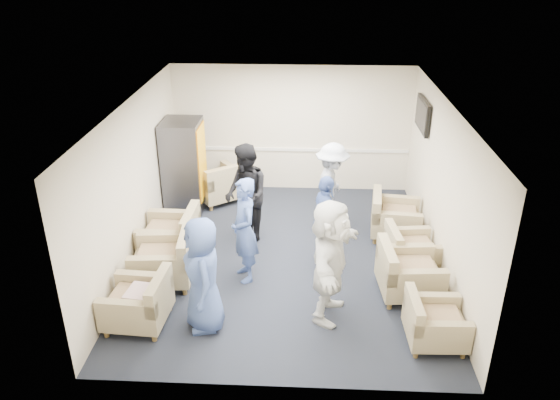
{
  "coord_description": "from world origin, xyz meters",
  "views": [
    {
      "loc": [
        0.3,
        -8.05,
        4.92
      ],
      "look_at": [
        -0.11,
        0.2,
        1.01
      ],
      "focal_mm": 35.0,
      "sensor_mm": 36.0,
      "label": 1
    }
  ],
  "objects_px": {
    "armchair_corner": "(219,185)",
    "person_back_left": "(246,194)",
    "armchair_left_near": "(141,304)",
    "person_back_right": "(332,188)",
    "person_front_right": "(330,261)",
    "person_front_left": "(203,275)",
    "armchair_right_near": "(432,324)",
    "armchair_right_far": "(392,218)",
    "armchair_left_far": "(173,237)",
    "armchair_left_mid": "(167,261)",
    "person_mid_left": "(244,230)",
    "vending_machine": "(184,166)",
    "armchair_right_midnear": "(406,274)",
    "person_mid_right": "(325,221)",
    "armchair_right_midfar": "(408,251)"
  },
  "relations": [
    {
      "from": "armchair_right_near",
      "to": "person_front_left",
      "type": "relative_size",
      "value": 0.47
    },
    {
      "from": "armchair_corner",
      "to": "person_back_left",
      "type": "xyz_separation_m",
      "value": [
        0.75,
        -1.62,
        0.54
      ]
    },
    {
      "from": "person_mid_left",
      "to": "person_back_left",
      "type": "relative_size",
      "value": 0.95
    },
    {
      "from": "armchair_corner",
      "to": "person_mid_left",
      "type": "height_order",
      "value": "person_mid_left"
    },
    {
      "from": "vending_machine",
      "to": "armchair_right_near",
      "type": "bearing_deg",
      "value": -43.69
    },
    {
      "from": "person_mid_right",
      "to": "person_front_right",
      "type": "distance_m",
      "value": 1.46
    },
    {
      "from": "armchair_corner",
      "to": "person_front_right",
      "type": "relative_size",
      "value": 0.69
    },
    {
      "from": "person_front_left",
      "to": "armchair_left_far",
      "type": "bearing_deg",
      "value": -172.12
    },
    {
      "from": "armchair_left_mid",
      "to": "person_front_left",
      "type": "bearing_deg",
      "value": 31.9
    },
    {
      "from": "armchair_left_near",
      "to": "vending_machine",
      "type": "height_order",
      "value": "vending_machine"
    },
    {
      "from": "armchair_right_far",
      "to": "person_back_right",
      "type": "relative_size",
      "value": 0.57
    },
    {
      "from": "person_front_left",
      "to": "person_front_right",
      "type": "height_order",
      "value": "person_front_right"
    },
    {
      "from": "armchair_left_mid",
      "to": "person_mid_left",
      "type": "relative_size",
      "value": 0.57
    },
    {
      "from": "person_front_right",
      "to": "person_front_left",
      "type": "bearing_deg",
      "value": 115.14
    },
    {
      "from": "armchair_left_near",
      "to": "armchair_left_mid",
      "type": "bearing_deg",
      "value": 178.06
    },
    {
      "from": "armchair_right_near",
      "to": "armchair_left_mid",
      "type": "bearing_deg",
      "value": 69.98
    },
    {
      "from": "armchair_left_near",
      "to": "armchair_right_far",
      "type": "height_order",
      "value": "armchair_right_far"
    },
    {
      "from": "person_mid_left",
      "to": "person_front_left",
      "type": "bearing_deg",
      "value": -41.63
    },
    {
      "from": "armchair_right_far",
      "to": "person_back_right",
      "type": "distance_m",
      "value": 1.25
    },
    {
      "from": "armchair_left_mid",
      "to": "armchair_corner",
      "type": "height_order",
      "value": "armchair_left_mid"
    },
    {
      "from": "vending_machine",
      "to": "person_front_right",
      "type": "relative_size",
      "value": 1.01
    },
    {
      "from": "armchair_left_mid",
      "to": "armchair_right_midnear",
      "type": "relative_size",
      "value": 1.03
    },
    {
      "from": "armchair_left_mid",
      "to": "armchair_right_midnear",
      "type": "bearing_deg",
      "value": 82.76
    },
    {
      "from": "armchair_left_near",
      "to": "vending_machine",
      "type": "distance_m",
      "value": 3.79
    },
    {
      "from": "person_front_left",
      "to": "person_mid_left",
      "type": "height_order",
      "value": "person_mid_left"
    },
    {
      "from": "armchair_right_near",
      "to": "person_front_right",
      "type": "height_order",
      "value": "person_front_right"
    },
    {
      "from": "armchair_right_near",
      "to": "armchair_corner",
      "type": "height_order",
      "value": "armchair_corner"
    },
    {
      "from": "armchair_left_far",
      "to": "armchair_corner",
      "type": "bearing_deg",
      "value": 169.97
    },
    {
      "from": "armchair_left_far",
      "to": "armchair_corner",
      "type": "xyz_separation_m",
      "value": [
        0.46,
        2.24,
        -0.0
      ]
    },
    {
      "from": "person_back_right",
      "to": "armchair_left_mid",
      "type": "bearing_deg",
      "value": 137.28
    },
    {
      "from": "armchair_left_far",
      "to": "armchair_right_midnear",
      "type": "distance_m",
      "value": 3.91
    },
    {
      "from": "armchair_right_midnear",
      "to": "vending_machine",
      "type": "xyz_separation_m",
      "value": [
        -3.95,
        2.84,
        0.56
      ]
    },
    {
      "from": "armchair_right_near",
      "to": "person_mid_left",
      "type": "bearing_deg",
      "value": 59.58
    },
    {
      "from": "armchair_right_near",
      "to": "person_front_right",
      "type": "xyz_separation_m",
      "value": [
        -1.37,
        0.54,
        0.61
      ]
    },
    {
      "from": "armchair_right_midnear",
      "to": "vending_machine",
      "type": "relative_size",
      "value": 0.52
    },
    {
      "from": "armchair_left_far",
      "to": "person_mid_right",
      "type": "xyz_separation_m",
      "value": [
        2.58,
        -0.08,
        0.42
      ]
    },
    {
      "from": "armchair_right_far",
      "to": "armchair_left_far",
      "type": "bearing_deg",
      "value": 109.81
    },
    {
      "from": "armchair_right_midfar",
      "to": "vending_machine",
      "type": "height_order",
      "value": "vending_machine"
    },
    {
      "from": "armchair_right_far",
      "to": "person_front_left",
      "type": "xyz_separation_m",
      "value": [
        -2.97,
        -2.78,
        0.49
      ]
    },
    {
      "from": "vending_machine",
      "to": "person_back_right",
      "type": "bearing_deg",
      "value": -14.44
    },
    {
      "from": "armchair_right_near",
      "to": "armchair_right_far",
      "type": "xyz_separation_m",
      "value": [
        -0.13,
        2.99,
        0.04
      ]
    },
    {
      "from": "person_mid_right",
      "to": "person_front_right",
      "type": "height_order",
      "value": "person_front_right"
    },
    {
      "from": "armchair_left_near",
      "to": "person_back_right",
      "type": "distance_m",
      "value": 4.11
    },
    {
      "from": "person_mid_left",
      "to": "armchair_corner",
      "type": "bearing_deg",
      "value": 173.67
    },
    {
      "from": "person_mid_left",
      "to": "person_back_right",
      "type": "height_order",
      "value": "person_mid_left"
    },
    {
      "from": "armchair_left_mid",
      "to": "person_back_right",
      "type": "distance_m",
      "value": 3.3
    },
    {
      "from": "vending_machine",
      "to": "person_mid_left",
      "type": "distance_m",
      "value": 2.89
    },
    {
      "from": "person_front_left",
      "to": "person_back_left",
      "type": "height_order",
      "value": "person_back_left"
    },
    {
      "from": "armchair_right_far",
      "to": "person_back_left",
      "type": "height_order",
      "value": "person_back_left"
    },
    {
      "from": "vending_machine",
      "to": "person_back_left",
      "type": "bearing_deg",
      "value": -42.41
    }
  ]
}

